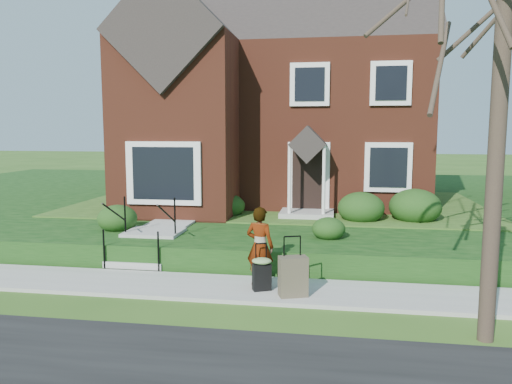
% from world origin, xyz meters
% --- Properties ---
extents(ground, '(120.00, 120.00, 0.00)m').
position_xyz_m(ground, '(0.00, 0.00, 0.00)').
color(ground, '#2D5119').
rests_on(ground, ground).
extents(sidewalk, '(60.00, 1.60, 0.08)m').
position_xyz_m(sidewalk, '(0.00, 0.00, 0.04)').
color(sidewalk, '#9E9B93').
rests_on(sidewalk, ground).
extents(terrace, '(44.00, 20.00, 0.60)m').
position_xyz_m(terrace, '(4.00, 10.90, 0.30)').
color(terrace, black).
rests_on(terrace, ground).
extents(walkway, '(1.20, 6.00, 0.06)m').
position_xyz_m(walkway, '(-2.50, 5.00, 0.63)').
color(walkway, '#9E9B93').
rests_on(walkway, terrace).
extents(main_house, '(10.40, 10.20, 9.40)m').
position_xyz_m(main_house, '(-0.21, 9.61, 5.26)').
color(main_house, maroon).
rests_on(main_house, terrace).
extents(front_steps, '(1.40, 2.02, 1.50)m').
position_xyz_m(front_steps, '(-2.50, 1.84, 0.47)').
color(front_steps, '#9E9B93').
rests_on(front_steps, ground).
extents(foundation_shrubs, '(9.81, 3.97, 1.04)m').
position_xyz_m(foundation_shrubs, '(0.46, 4.87, 1.06)').
color(foundation_shrubs, '#153810').
rests_on(foundation_shrubs, terrace).
extents(woman, '(0.68, 0.54, 1.62)m').
position_xyz_m(woman, '(0.55, 0.19, 0.89)').
color(woman, '#999999').
rests_on(woman, sidewalk).
extents(suitcase_black, '(0.49, 0.45, 0.94)m').
position_xyz_m(suitcase_black, '(0.64, -0.13, 0.45)').
color(suitcase_black, black).
rests_on(suitcase_black, sidewalk).
extents(suitcase_olive, '(0.60, 0.46, 1.15)m').
position_xyz_m(suitcase_olive, '(1.28, -0.38, 0.47)').
color(suitcase_olive, brown).
rests_on(suitcase_olive, sidewalk).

